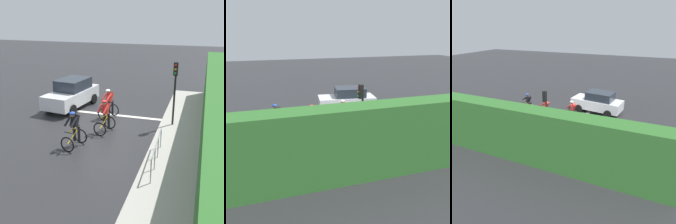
{
  "view_description": "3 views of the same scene",
  "coord_description": "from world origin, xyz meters",
  "views": [
    {
      "loc": [
        -4.74,
        13.88,
        5.65
      ],
      "look_at": [
        -0.4,
        0.12,
        0.74
      ],
      "focal_mm": 47.47,
      "sensor_mm": 36.0,
      "label": 1
    },
    {
      "loc": [
        -13.3,
        3.53,
        5.59
      ],
      "look_at": [
        -0.76,
        -0.28,
        1.22
      ],
      "focal_mm": 38.51,
      "sensor_mm": 36.0,
      "label": 2
    },
    {
      "loc": [
        -13.78,
        -6.29,
        6.84
      ],
      "look_at": [
        0.01,
        -0.28,
        0.73
      ],
      "focal_mm": 34.49,
      "sensor_mm": 36.0,
      "label": 3
    }
  ],
  "objects": [
    {
      "name": "cyclist_second",
      "position": [
        -0.35,
        1.08,
        0.8
      ],
      "size": [
        0.84,
        1.17,
        1.66
      ],
      "color": "black",
      "rests_on": "ground"
    },
    {
      "name": "ground_plane",
      "position": [
        0.0,
        0.0,
        0.0
      ],
      "size": [
        80.0,
        80.0,
        0.0
      ],
      "primitive_type": "plane",
      "color": "#28282B"
    },
    {
      "name": "car_white",
      "position": [
        2.88,
        -2.1,
        0.87
      ],
      "size": [
        2.27,
        4.28,
        1.76
      ],
      "color": "silver",
      "rests_on": "ground"
    },
    {
      "name": "cyclist_mid",
      "position": [
        0.11,
        -0.94,
        0.8
      ],
      "size": [
        0.98,
        1.24,
        1.66
      ],
      "color": "black",
      "rests_on": "ground"
    },
    {
      "name": "sidewalk_kerb",
      "position": [
        -4.21,
        2.0,
        0.06
      ],
      "size": [
        2.8,
        19.54,
        0.12
      ],
      "primitive_type": "cube",
      "color": "#ADA89E",
      "rests_on": "ground"
    },
    {
      "name": "road_marking_stop_line",
      "position": [
        0.0,
        -1.47,
        0.0
      ],
      "size": [
        7.0,
        0.3,
        0.01
      ],
      "primitive_type": "cube",
      "color": "silver",
      "rests_on": "ground"
    },
    {
      "name": "traffic_light_near_crossing",
      "position": [
        -3.42,
        -0.6,
        2.22
      ],
      "size": [
        0.21,
        0.31,
        3.34
      ],
      "color": "black",
      "rests_on": "ground"
    },
    {
      "name": "hedge_wall",
      "position": [
        -5.41,
        2.0,
        1.5
      ],
      "size": [
        1.1,
        19.54,
        3.01
      ],
      "primitive_type": "cube",
      "color": "#2D6628",
      "rests_on": "ground"
    },
    {
      "name": "stone_wall_low",
      "position": [
        -5.11,
        2.0,
        0.27
      ],
      "size": [
        0.44,
        19.54,
        0.54
      ],
      "primitive_type": "cube",
      "color": "gray",
      "rests_on": "ground"
    },
    {
      "name": "pedestrian_railing_kerbside",
      "position": [
        -3.31,
        3.71,
        0.77
      ],
      "size": [
        0.15,
        2.95,
        1.03
      ],
      "color": "#999EA3",
      "rests_on": "ground"
    },
    {
      "name": "cyclist_lead",
      "position": [
        0.37,
        3.1,
        0.8
      ],
      "size": [
        0.85,
        1.18,
        1.66
      ],
      "color": "black",
      "rests_on": "ground"
    }
  ]
}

